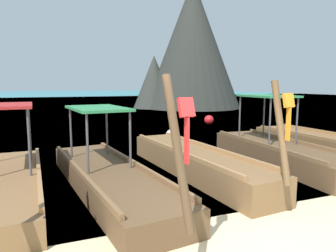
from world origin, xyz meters
The scene contains 8 objects.
sea_water centered at (0.00, 61.86, 0.00)m, with size 120.00×120.00×0.00m, color teal.
longtail_boat_pink_ribbon centered at (-3.41, 4.25, 0.31)m, with size 1.43×5.65×2.65m.
longtail_boat_red_ribbon centered at (-1.39, 3.95, 0.31)m, with size 2.01×6.37×2.49m.
longtail_boat_orange_ribbon centered at (0.96, 4.35, 0.33)m, with size 1.53×6.01×2.43m.
longtail_boat_violet_ribbon centered at (3.78, 4.41, 0.36)m, with size 1.63×5.73×2.70m.
karst_rock centered at (11.08, 25.82, 6.07)m, with size 10.67×9.66×12.60m.
mooring_buoy_near centered at (6.33, 13.20, 0.28)m, with size 0.54×0.54×0.54m.
mooring_buoy_far centered at (2.29, 9.20, 0.24)m, with size 0.46×0.46×0.46m.
Camera 1 is at (-2.62, -2.72, 2.35)m, focal length 33.02 mm.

